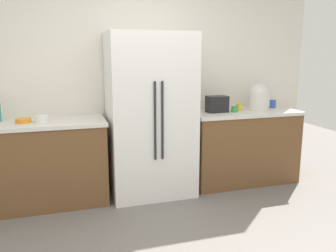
{
  "coord_description": "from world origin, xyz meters",
  "views": [
    {
      "loc": [
        -0.77,
        -2.26,
        1.6
      ],
      "look_at": [
        0.08,
        0.46,
        1.02
      ],
      "focal_mm": 36.91,
      "sensor_mm": 36.0,
      "label": 1
    }
  ],
  "objects_px": {
    "cup_c": "(273,104)",
    "bowl_a": "(23,120)",
    "cup_b": "(239,107)",
    "refrigerator": "(151,116)",
    "toaster": "(217,104)",
    "rice_cooker": "(259,98)",
    "cup_a": "(235,109)",
    "bowl_b": "(42,119)"
  },
  "relations": [
    {
      "from": "cup_c",
      "to": "bowl_a",
      "type": "relative_size",
      "value": 0.67
    },
    {
      "from": "bowl_a",
      "to": "cup_b",
      "type": "bearing_deg",
      "value": 1.3
    },
    {
      "from": "refrigerator",
      "to": "bowl_a",
      "type": "xyz_separation_m",
      "value": [
        -1.35,
        0.03,
        0.02
      ]
    },
    {
      "from": "toaster",
      "to": "bowl_a",
      "type": "distance_m",
      "value": 2.21
    },
    {
      "from": "refrigerator",
      "to": "toaster",
      "type": "relative_size",
      "value": 7.41
    },
    {
      "from": "cup_b",
      "to": "cup_c",
      "type": "xyz_separation_m",
      "value": [
        0.55,
        0.09,
        0.01
      ]
    },
    {
      "from": "rice_cooker",
      "to": "cup_c",
      "type": "xyz_separation_m",
      "value": [
        0.29,
        0.1,
        -0.1
      ]
    },
    {
      "from": "rice_cooker",
      "to": "cup_c",
      "type": "relative_size",
      "value": 3.11
    },
    {
      "from": "toaster",
      "to": "cup_a",
      "type": "distance_m",
      "value": 0.23
    },
    {
      "from": "bowl_a",
      "to": "cup_a",
      "type": "bearing_deg",
      "value": -0.79
    },
    {
      "from": "rice_cooker",
      "to": "cup_a",
      "type": "relative_size",
      "value": 4.06
    },
    {
      "from": "refrigerator",
      "to": "cup_b",
      "type": "xyz_separation_m",
      "value": [
        1.17,
        0.09,
        0.04
      ]
    },
    {
      "from": "rice_cooker",
      "to": "cup_a",
      "type": "distance_m",
      "value": 0.4
    },
    {
      "from": "toaster",
      "to": "bowl_a",
      "type": "bearing_deg",
      "value": -179.27
    },
    {
      "from": "refrigerator",
      "to": "bowl_b",
      "type": "relative_size",
      "value": 13.23
    },
    {
      "from": "cup_a",
      "to": "bowl_a",
      "type": "relative_size",
      "value": 0.51
    },
    {
      "from": "rice_cooker",
      "to": "bowl_b",
      "type": "distance_m",
      "value": 2.62
    },
    {
      "from": "toaster",
      "to": "rice_cooker",
      "type": "relative_size",
      "value": 0.77
    },
    {
      "from": "refrigerator",
      "to": "bowl_a",
      "type": "distance_m",
      "value": 1.35
    },
    {
      "from": "cup_b",
      "to": "bowl_b",
      "type": "bearing_deg",
      "value": -177.79
    },
    {
      "from": "cup_c",
      "to": "bowl_a",
      "type": "bearing_deg",
      "value": -177.29
    },
    {
      "from": "cup_c",
      "to": "bowl_a",
      "type": "height_order",
      "value": "cup_c"
    },
    {
      "from": "cup_c",
      "to": "bowl_b",
      "type": "relative_size",
      "value": 0.75
    },
    {
      "from": "rice_cooker",
      "to": "cup_c",
      "type": "bearing_deg",
      "value": 19.41
    },
    {
      "from": "refrigerator",
      "to": "toaster",
      "type": "bearing_deg",
      "value": 4.14
    },
    {
      "from": "refrigerator",
      "to": "bowl_a",
      "type": "bearing_deg",
      "value": 178.58
    },
    {
      "from": "cup_a",
      "to": "bowl_a",
      "type": "bearing_deg",
      "value": 179.21
    },
    {
      "from": "refrigerator",
      "to": "rice_cooker",
      "type": "xyz_separation_m",
      "value": [
        1.44,
        0.08,
        0.14
      ]
    },
    {
      "from": "cup_a",
      "to": "bowl_b",
      "type": "height_order",
      "value": "same"
    },
    {
      "from": "cup_c",
      "to": "bowl_b",
      "type": "distance_m",
      "value": 2.9
    },
    {
      "from": "cup_a",
      "to": "refrigerator",
      "type": "bearing_deg",
      "value": -179.98
    },
    {
      "from": "cup_a",
      "to": "cup_c",
      "type": "relative_size",
      "value": 0.77
    },
    {
      "from": "cup_a",
      "to": "cup_c",
      "type": "bearing_deg",
      "value": 15.14
    },
    {
      "from": "cup_a",
      "to": "cup_b",
      "type": "xyz_separation_m",
      "value": [
        0.11,
        0.09,
        0.01
      ]
    },
    {
      "from": "bowl_b",
      "to": "cup_a",
      "type": "bearing_deg",
      "value": -0.0
    },
    {
      "from": "refrigerator",
      "to": "cup_c",
      "type": "distance_m",
      "value": 1.73
    },
    {
      "from": "cup_a",
      "to": "bowl_b",
      "type": "xyz_separation_m",
      "value": [
        -2.24,
        0.0,
        -0.0
      ]
    },
    {
      "from": "bowl_a",
      "to": "bowl_b",
      "type": "bearing_deg",
      "value": -10.45
    },
    {
      "from": "toaster",
      "to": "cup_a",
      "type": "bearing_deg",
      "value": -16.27
    },
    {
      "from": "toaster",
      "to": "bowl_a",
      "type": "height_order",
      "value": "toaster"
    },
    {
      "from": "toaster",
      "to": "cup_c",
      "type": "bearing_deg",
      "value": 7.68
    },
    {
      "from": "toaster",
      "to": "rice_cooker",
      "type": "xyz_separation_m",
      "value": [
        0.59,
        0.02,
        0.05
      ]
    }
  ]
}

